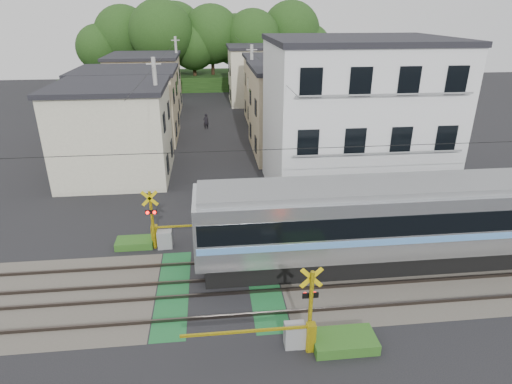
{
  "coord_description": "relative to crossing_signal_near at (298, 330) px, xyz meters",
  "views": [
    {
      "loc": [
        -0.06,
        -14.9,
        10.78
      ],
      "look_at": [
        2.1,
        5.0,
        2.14
      ],
      "focal_mm": 30.0,
      "sensor_mm": 36.0,
      "label": 1
    }
  ],
  "objects": [
    {
      "name": "weed_patches",
      "position": [
        -0.83,
        3.56,
        -0.53
      ],
      "size": [
        10.25,
        8.8,
        0.4
      ],
      "color": "#2D5E1E",
      "rests_on": "ground"
    },
    {
      "name": "catenary",
      "position": [
        3.41,
        3.69,
        2.98
      ],
      "size": [
        60.0,
        5.04,
        7.0
      ],
      "color": "#2D2D33",
      "rests_on": "ground"
    },
    {
      "name": "crossing_signal_far",
      "position": [
        -5.17,
        7.31,
        0.0
      ],
      "size": [
        4.74,
        0.65,
        3.09
      ],
      "color": "yellow",
      "rests_on": "ground"
    },
    {
      "name": "houses_row",
      "position": [
        -2.33,
        29.57,
        2.53
      ],
      "size": [
        22.07,
        31.35,
        6.8
      ],
      "color": "beige",
      "rests_on": "ground"
    },
    {
      "name": "apartment_block",
      "position": [
        5.91,
        13.15,
        3.94
      ],
      "size": [
        10.2,
        8.36,
        9.3
      ],
      "color": "white",
      "rests_on": "ground"
    },
    {
      "name": "pedestrian",
      "position": [
        -3.07,
        29.38,
        0.04
      ],
      "size": [
        0.65,
        0.55,
        1.5
      ],
      "primitive_type": "imported",
      "rotation": [
        0.0,
        0.0,
        3.56
      ],
      "color": "black",
      "rests_on": "ground"
    },
    {
      "name": "crossing_signal_near",
      "position": [
        0.0,
        0.0,
        0.0
      ],
      "size": [
        4.74,
        0.65,
        3.09
      ],
      "color": "yellow",
      "rests_on": "ground"
    },
    {
      "name": "ground",
      "position": [
        -2.59,
        3.65,
        -0.71
      ],
      "size": [
        120.0,
        120.0,
        0.0
      ],
      "primitive_type": "plane",
      "color": "black"
    },
    {
      "name": "track_bed",
      "position": [
        -2.59,
        3.65,
        -0.67
      ],
      "size": [
        120.0,
        120.0,
        0.14
      ],
      "color": "#47423A",
      "rests_on": "ground"
    },
    {
      "name": "tree_hill",
      "position": [
        -2.66,
        52.39,
        5.42
      ],
      "size": [
        40.0,
        13.44,
        11.98
      ],
      "color": "#204015",
      "rests_on": "ground"
    },
    {
      "name": "utility_poles",
      "position": [
        -3.64,
        26.66,
        3.37
      ],
      "size": [
        7.9,
        42.0,
        8.0
      ],
      "color": "#A5A5A0",
      "rests_on": "ground"
    }
  ]
}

